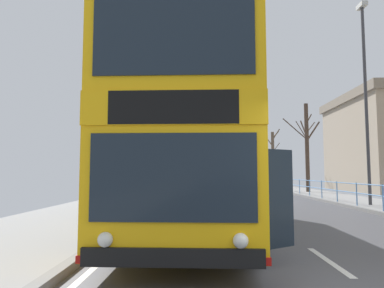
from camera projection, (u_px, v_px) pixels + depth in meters
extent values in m
cube|color=silver|center=(328.00, 261.00, 5.98)|extent=(0.12, 2.00, 0.00)
cube|color=silver|center=(271.00, 222.00, 10.76)|extent=(0.12, 2.00, 0.00)
cube|color=silver|center=(249.00, 207.00, 15.54)|extent=(0.12, 2.00, 0.00)
cube|color=silver|center=(238.00, 199.00, 20.32)|extent=(0.12, 2.00, 0.00)
cube|color=silver|center=(231.00, 194.00, 25.10)|extent=(0.12, 2.00, 0.00)
cube|color=silver|center=(226.00, 190.00, 29.89)|extent=(0.12, 2.00, 0.00)
cube|color=silver|center=(222.00, 188.00, 34.67)|extent=(0.12, 2.00, 0.00)
cube|color=silver|center=(220.00, 186.00, 39.45)|extent=(0.12, 2.00, 0.00)
cube|color=silver|center=(217.00, 185.00, 44.23)|extent=(0.12, 2.00, 0.00)
cube|color=silver|center=(216.00, 184.00, 49.01)|extent=(0.12, 2.00, 0.00)
cube|color=silver|center=(214.00, 183.00, 53.80)|extent=(0.12, 2.00, 0.00)
cube|color=#F4B20F|center=(191.00, 183.00, 9.75)|extent=(2.69, 10.64, 1.81)
cube|color=#F4B20F|center=(191.00, 142.00, 9.85)|extent=(2.70, 10.70, 0.47)
cube|color=#F4B20F|center=(191.00, 106.00, 9.94)|extent=(2.69, 10.64, 1.66)
cube|color=#D0970D|center=(191.00, 76.00, 10.01)|extent=(2.61, 10.32, 0.08)
cube|color=#19232D|center=(173.00, 177.00, 4.48)|extent=(2.19, 0.07, 1.16)
cube|color=black|center=(173.00, 107.00, 4.56)|extent=(1.74, 0.06, 0.45)
cube|color=#19232D|center=(173.00, 29.00, 4.65)|extent=(2.19, 0.07, 1.26)
cube|color=black|center=(172.00, 258.00, 4.39)|extent=(2.36, 0.12, 0.24)
cube|color=#B2140F|center=(191.00, 213.00, 9.68)|extent=(2.71, 10.70, 0.10)
cube|color=#19232D|center=(235.00, 174.00, 9.99)|extent=(0.17, 8.27, 0.94)
cube|color=#19232D|center=(235.00, 103.00, 9.89)|extent=(0.20, 9.54, 0.99)
cube|color=#19232D|center=(149.00, 174.00, 10.09)|extent=(0.17, 8.27, 0.94)
cube|color=#19232D|center=(148.00, 103.00, 10.00)|extent=(0.20, 9.54, 0.99)
sphere|color=white|center=(241.00, 241.00, 4.36)|extent=(0.20, 0.20, 0.20)
sphere|color=white|center=(105.00, 240.00, 4.43)|extent=(0.20, 0.20, 0.20)
cube|color=#19232D|center=(275.00, 198.00, 5.45)|extent=(0.69, 0.48, 1.56)
cube|color=black|center=(251.00, 197.00, 5.76)|extent=(0.12, 0.90, 1.56)
cylinder|color=black|center=(246.00, 226.00, 6.56)|extent=(0.32, 1.05, 1.04)
cylinder|color=black|center=(122.00, 225.00, 6.66)|extent=(0.32, 1.05, 1.04)
cylinder|color=black|center=(227.00, 200.00, 13.03)|extent=(0.32, 1.05, 1.04)
cylinder|color=black|center=(164.00, 199.00, 13.13)|extent=(0.32, 1.05, 1.04)
cylinder|color=#598CC6|center=(383.00, 198.00, 12.55)|extent=(0.05, 0.05, 0.98)
cylinder|color=#598CC6|center=(357.00, 194.00, 14.65)|extent=(0.05, 0.05, 0.98)
cylinder|color=#598CC6|center=(337.00, 191.00, 16.76)|extent=(0.05, 0.05, 0.98)
cylinder|color=#598CC6|center=(322.00, 189.00, 18.87)|extent=(0.05, 0.05, 0.98)
cylinder|color=#598CC6|center=(310.00, 188.00, 20.97)|extent=(0.05, 0.05, 0.98)
cylinder|color=#598CC6|center=(300.00, 186.00, 23.08)|extent=(0.05, 0.05, 0.98)
cylinder|color=#598CC6|center=(291.00, 185.00, 25.19)|extent=(0.05, 0.05, 0.98)
cylinder|color=#598CC6|center=(284.00, 184.00, 27.29)|extent=(0.05, 0.05, 0.98)
cylinder|color=#598CC6|center=(278.00, 183.00, 29.40)|extent=(0.05, 0.05, 0.98)
cylinder|color=#598CC6|center=(337.00, 182.00, 16.80)|extent=(0.04, 25.37, 0.04)
cylinder|color=#598CC6|center=(337.00, 190.00, 16.76)|extent=(0.04, 25.37, 0.04)
cylinder|color=#38383D|center=(366.00, 104.00, 15.35)|extent=(0.14, 0.14, 8.90)
cube|color=#B2B2AD|center=(362.00, 6.00, 15.74)|extent=(0.28, 0.60, 0.20)
cylinder|color=brown|center=(273.00, 159.00, 36.97)|extent=(0.33, 0.33, 5.81)
cylinder|color=brown|center=(269.00, 141.00, 36.95)|extent=(0.96, 0.48, 1.17)
cylinder|color=brown|center=(276.00, 135.00, 37.74)|extent=(1.05, 1.25, 0.95)
cylinder|color=brown|center=(276.00, 148.00, 36.74)|extent=(0.68, 0.72, 0.99)
cylinder|color=brown|center=(276.00, 135.00, 37.28)|extent=(0.92, 0.32, 1.26)
cylinder|color=brown|center=(269.00, 141.00, 38.00)|extent=(0.54, 1.81, 1.48)
cylinder|color=#423328|center=(307.00, 147.00, 25.64)|extent=(0.30, 0.30, 6.59)
cylinder|color=#423328|center=(304.00, 129.00, 26.16)|extent=(0.30, 0.91, 1.38)
cylinder|color=#423328|center=(309.00, 119.00, 26.15)|extent=(0.70, 0.78, 0.87)
cylinder|color=#423328|center=(313.00, 131.00, 25.61)|extent=(1.02, 0.37, 1.47)
cylinder|color=#423328|center=(301.00, 130.00, 26.22)|extent=(0.59, 1.01, 1.54)
cylinder|color=#423328|center=(311.00, 127.00, 26.31)|extent=(1.06, 1.19, 1.00)
cylinder|color=#423328|center=(295.00, 129.00, 25.87)|extent=(1.76, 0.29, 1.66)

